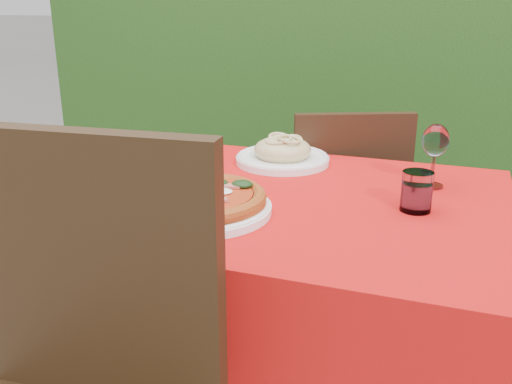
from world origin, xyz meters
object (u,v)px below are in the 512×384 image
(chair_far, at_px, (344,211))
(wine_glass, at_px, (435,143))
(pizza_plate, at_px, (200,201))
(pasta_plate, at_px, (282,154))
(fork, at_px, (147,185))
(water_glass, at_px, (417,193))

(chair_far, xyz_separation_m, wine_glass, (0.30, -0.39, 0.37))
(pizza_plate, bearing_deg, pasta_plate, 82.94)
(pizza_plate, bearing_deg, fork, 148.95)
(pasta_plate, distance_m, wine_glass, 0.46)
(water_glass, relative_size, fork, 0.48)
(chair_far, distance_m, pasta_plate, 0.43)
(pasta_plate, relative_size, fork, 1.43)
(pizza_plate, height_order, fork, pizza_plate)
(chair_far, height_order, pizza_plate, chair_far)
(fork, bearing_deg, wine_glass, -16.44)
(wine_glass, bearing_deg, pasta_plate, 169.23)
(chair_far, bearing_deg, wine_glass, 104.29)
(wine_glass, distance_m, fork, 0.77)
(pizza_plate, height_order, wine_glass, wine_glass)
(fork, bearing_deg, pasta_plate, 14.65)
(pizza_plate, distance_m, wine_glass, 0.63)
(water_glass, bearing_deg, fork, -175.59)
(wine_glass, bearing_deg, water_glass, -96.98)
(pasta_plate, bearing_deg, chair_far, 65.37)
(pizza_plate, relative_size, water_glass, 3.52)
(wine_glass, bearing_deg, chair_far, 127.72)
(pizza_plate, distance_m, fork, 0.26)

